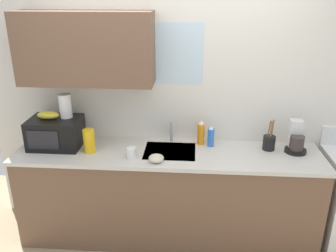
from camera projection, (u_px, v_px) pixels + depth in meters
The scene contains 13 objects.
kitchen_wall_assembly at pixel (154, 92), 3.28m from camera, with size 3.52×0.42×2.50m.
counter_unit at pixel (168, 194), 3.32m from camera, with size 2.75×0.63×0.90m.
sink_faucet at pixel (171, 132), 3.34m from camera, with size 0.03×0.03×0.20m, color #B2B5BA.
microwave at pixel (56, 133), 3.22m from camera, with size 0.46×0.35×0.27m.
banana_bunch at pixel (48, 115), 3.17m from camera, with size 0.20×0.11×0.07m, color gold.
paper_towel_roll at pixel (65, 106), 3.18m from camera, with size 0.11×0.11×0.22m, color white.
coffee_maker at pixel (296, 140), 3.14m from camera, with size 0.19×0.21×0.28m.
dish_soap_bottle_orange at pixel (201, 133), 3.28m from camera, with size 0.07×0.07×0.24m.
dish_soap_bottle_blue at pixel (211, 136), 3.24m from camera, with size 0.06×0.06×0.20m.
cereal_canister at pixel (89, 141), 3.12m from camera, with size 0.10×0.10×0.21m, color gold.
mug_white at pixel (132, 153), 3.03m from camera, with size 0.08×0.08×0.10m, color white.
utensil_crock at pixel (269, 142), 3.18m from camera, with size 0.11×0.11×0.29m.
small_bowl at pixel (156, 158), 2.97m from camera, with size 0.13×0.13×0.07m, color beige.
Camera 1 is at (0.21, -2.84, 2.27)m, focal length 37.55 mm.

